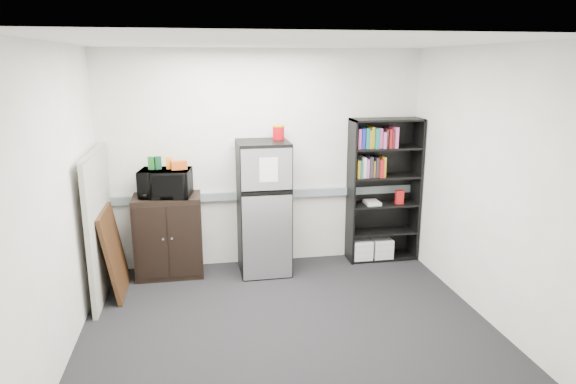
% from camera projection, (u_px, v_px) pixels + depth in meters
% --- Properties ---
extents(floor, '(4.00, 4.00, 0.00)m').
position_uv_depth(floor, '(288.00, 325.00, 5.09)').
color(floor, black).
rests_on(floor, ground).
extents(wall_back, '(4.00, 0.02, 2.70)m').
position_uv_depth(wall_back, '(264.00, 159.00, 6.43)').
color(wall_back, silver).
rests_on(wall_back, floor).
extents(wall_right, '(0.02, 3.50, 2.70)m').
position_uv_depth(wall_right, '(486.00, 185.00, 5.09)').
color(wall_right, silver).
rests_on(wall_right, floor).
extents(wall_left, '(0.02, 3.50, 2.70)m').
position_uv_depth(wall_left, '(60.00, 203.00, 4.42)').
color(wall_left, silver).
rests_on(wall_left, floor).
extents(ceiling, '(4.00, 3.50, 0.02)m').
position_uv_depth(ceiling, '(288.00, 42.00, 4.42)').
color(ceiling, white).
rests_on(ceiling, wall_back).
extents(electrical_raceway, '(3.92, 0.05, 0.10)m').
position_uv_depth(electrical_raceway, '(264.00, 195.00, 6.51)').
color(electrical_raceway, gray).
rests_on(electrical_raceway, wall_back).
extents(wall_note, '(0.14, 0.00, 0.10)m').
position_uv_depth(wall_note, '(235.00, 144.00, 6.31)').
color(wall_note, white).
rests_on(wall_note, wall_back).
extents(bookshelf, '(0.90, 0.34, 1.85)m').
position_uv_depth(bookshelf, '(382.00, 187.00, 6.60)').
color(bookshelf, black).
rests_on(bookshelf, floor).
extents(cubicle_partition, '(0.06, 1.30, 1.62)m').
position_uv_depth(cubicle_partition, '(100.00, 224.00, 5.60)').
color(cubicle_partition, '#9F9C8D').
rests_on(cubicle_partition, floor).
extents(cabinet, '(0.79, 0.53, 0.99)m').
position_uv_depth(cabinet, '(169.00, 236.00, 6.20)').
color(cabinet, black).
rests_on(cabinet, floor).
extents(microwave, '(0.64, 0.48, 0.32)m').
position_uv_depth(microwave, '(166.00, 183.00, 6.02)').
color(microwave, black).
rests_on(microwave, cabinet).
extents(snack_box_a, '(0.08, 0.07, 0.15)m').
position_uv_depth(snack_box_a, '(152.00, 163.00, 5.97)').
color(snack_box_a, '#1B6121').
rests_on(snack_box_a, microwave).
extents(snack_box_b, '(0.08, 0.06, 0.15)m').
position_uv_depth(snack_box_b, '(158.00, 163.00, 5.98)').
color(snack_box_b, '#0C361D').
rests_on(snack_box_b, microwave).
extents(snack_box_c, '(0.08, 0.06, 0.14)m').
position_uv_depth(snack_box_c, '(169.00, 163.00, 6.00)').
color(snack_box_c, orange).
rests_on(snack_box_c, microwave).
extents(snack_bag, '(0.20, 0.13, 0.10)m').
position_uv_depth(snack_bag, '(179.00, 165.00, 5.98)').
color(snack_bag, '#C44913').
rests_on(snack_bag, microwave).
extents(refrigerator, '(0.61, 0.64, 1.63)m').
position_uv_depth(refrigerator, '(264.00, 208.00, 6.24)').
color(refrigerator, black).
rests_on(refrigerator, floor).
extents(coffee_can, '(0.14, 0.14, 0.19)m').
position_uv_depth(coffee_can, '(278.00, 131.00, 6.17)').
color(coffee_can, '#AA070F').
rests_on(coffee_can, refrigerator).
extents(framed_poster, '(0.20, 0.76, 0.97)m').
position_uv_depth(framed_poster, '(114.00, 252.00, 5.69)').
color(framed_poster, '#311B0D').
rests_on(framed_poster, floor).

